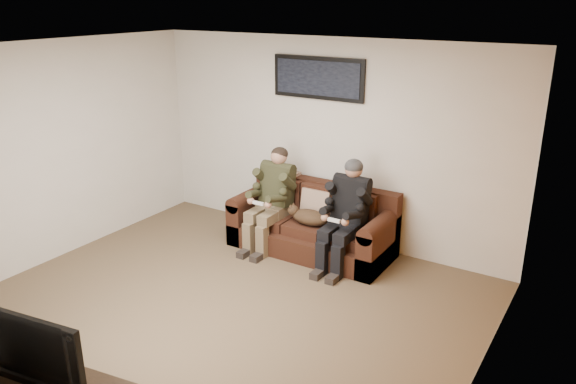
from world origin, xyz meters
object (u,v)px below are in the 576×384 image
Objects in this scene: person_right at (346,209)px; television at (38,344)px; framed_poster at (318,78)px; cat at (309,217)px; person_left at (272,193)px; sofa at (314,226)px.

person_right is 1.27× the size of television.
television is at bearing -89.12° from framed_poster.
person_right reaches higher than cat.
framed_poster is at bearing 60.36° from person_left.
cat is (-0.50, -0.02, -0.20)m from person_right.
sofa is at bearing 79.50° from television.
person_right is at bearing -17.93° from sofa.
person_right is at bearing -37.97° from framed_poster.
framed_poster reaches higher than person_right.
cat is at bearing -82.49° from sofa.
cat is (0.02, -0.19, 0.19)m from sofa.
sofa is 3.08× the size of cat.
sofa is 0.67m from person_left.
television reaches higher than cat.
person_left reaches higher than cat.
television is (-0.16, -3.58, 0.21)m from cat.
sofa is 0.27m from cat.
television is at bearing -92.57° from cat.
person_right reaches higher than television.
cat is (0.54, -0.02, -0.19)m from person_left.
sofa is at bearing 162.07° from person_right.
framed_poster is 1.25× the size of television.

